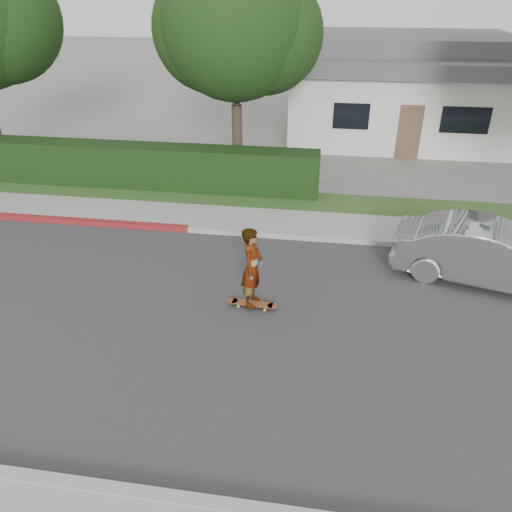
# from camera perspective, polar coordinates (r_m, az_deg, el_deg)

# --- Properties ---
(ground) EXTENTS (120.00, 120.00, 0.00)m
(ground) POSITION_cam_1_polar(r_m,az_deg,el_deg) (11.34, -18.24, -5.94)
(ground) COLOR slate
(ground) RESTS_ON ground
(road) EXTENTS (60.00, 8.00, 0.01)m
(road) POSITION_cam_1_polar(r_m,az_deg,el_deg) (11.33, -18.24, -5.92)
(road) COLOR #2D2D30
(road) RESTS_ON ground
(curb_far) EXTENTS (60.00, 0.20, 0.15)m
(curb_far) POSITION_cam_1_polar(r_m,az_deg,el_deg) (14.55, -11.52, 3.29)
(curb_far) COLOR #9E9E99
(curb_far) RESTS_ON ground
(sidewalk_far) EXTENTS (60.00, 1.60, 0.12)m
(sidewalk_far) POSITION_cam_1_polar(r_m,az_deg,el_deg) (15.32, -10.42, 4.67)
(sidewalk_far) COLOR gray
(sidewalk_far) RESTS_ON ground
(planting_strip) EXTENTS (60.00, 1.60, 0.10)m
(planting_strip) POSITION_cam_1_polar(r_m,az_deg,el_deg) (16.72, -8.71, 6.86)
(planting_strip) COLOR #2D4C1E
(planting_strip) RESTS_ON ground
(hedge) EXTENTS (15.00, 1.00, 1.50)m
(hedge) POSITION_cam_1_polar(r_m,az_deg,el_deg) (18.10, -17.59, 9.92)
(hedge) COLOR black
(hedge) RESTS_ON ground
(tree_center) EXTENTS (5.66, 4.84, 7.44)m
(tree_center) POSITION_cam_1_polar(r_m,az_deg,el_deg) (17.74, -2.31, 24.56)
(tree_center) COLOR #33261C
(tree_center) RESTS_ON ground
(house) EXTENTS (10.60, 8.60, 4.30)m
(house) POSITION_cam_1_polar(r_m,az_deg,el_deg) (24.73, 16.90, 18.04)
(house) COLOR beige
(house) RESTS_ON ground
(skateboard) EXTENTS (1.11, 0.29, 0.10)m
(skateboard) POSITION_cam_1_polar(r_m,az_deg,el_deg) (10.82, -0.41, -5.46)
(skateboard) COLOR gold
(skateboard) RESTS_ON ground
(skateboarder) EXTENTS (0.51, 0.70, 1.78)m
(skateboarder) POSITION_cam_1_polar(r_m,az_deg,el_deg) (10.34, -0.43, -1.31)
(skateboarder) COLOR white
(skateboarder) RESTS_ON skateboard
(car_silver) EXTENTS (4.55, 2.54, 1.42)m
(car_silver) POSITION_cam_1_polar(r_m,az_deg,el_deg) (12.66, 25.20, 0.20)
(car_silver) COLOR #A9ABB1
(car_silver) RESTS_ON ground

